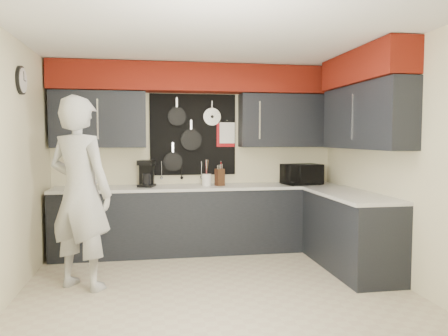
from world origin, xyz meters
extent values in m
plane|color=#C4B998|center=(0.00, 0.00, 0.00)|extent=(4.00, 4.00, 0.00)
cube|color=beige|center=(0.00, 1.75, 1.30)|extent=(4.00, 0.01, 2.60)
cube|color=black|center=(-1.33, 1.59, 1.83)|extent=(1.24, 0.32, 0.75)
cube|color=black|center=(1.28, 1.59, 1.83)|extent=(1.34, 0.32, 0.75)
cube|color=#65150B|center=(0.00, 1.57, 2.40)|extent=(3.94, 0.36, 0.38)
cube|color=black|center=(-0.05, 1.74, 1.62)|extent=(1.22, 0.03, 1.15)
cylinder|color=black|center=(-0.28, 1.70, 1.88)|extent=(0.26, 0.04, 0.26)
cylinder|color=black|center=(-0.08, 1.70, 1.55)|extent=(0.30, 0.04, 0.30)
cylinder|color=black|center=(-0.34, 1.70, 1.24)|extent=(0.27, 0.04, 0.27)
cylinder|color=silver|center=(0.22, 1.70, 1.88)|extent=(0.25, 0.02, 0.25)
cube|color=#A00C12|center=(0.42, 1.72, 1.62)|extent=(0.26, 0.01, 0.34)
cube|color=white|center=(0.44, 1.70, 1.65)|extent=(0.22, 0.01, 0.30)
cylinder|color=silver|center=(-0.50, 1.71, 1.13)|extent=(0.01, 0.01, 0.20)
cylinder|color=silver|center=(-0.22, 1.71, 1.13)|extent=(0.01, 0.01, 0.20)
cylinder|color=silver|center=(0.07, 1.71, 1.13)|extent=(0.01, 0.01, 0.20)
cylinder|color=silver|center=(0.35, 1.71, 1.13)|extent=(0.01, 0.01, 0.20)
cube|color=beige|center=(2.00, 0.00, 1.30)|extent=(0.01, 3.50, 2.60)
cube|color=black|center=(1.84, 0.30, 1.83)|extent=(0.32, 1.70, 0.75)
cube|color=#65150B|center=(1.82, 0.30, 2.40)|extent=(0.36, 1.70, 0.38)
cube|color=beige|center=(-2.00, 0.00, 1.30)|extent=(0.01, 3.50, 2.60)
cylinder|color=black|center=(-1.98, 0.40, 2.18)|extent=(0.04, 0.30, 0.30)
cylinder|color=white|center=(-1.96, 0.40, 2.18)|extent=(0.01, 0.26, 0.26)
cube|color=black|center=(0.00, 1.45, 0.44)|extent=(3.90, 0.60, 0.88)
cube|color=silver|center=(0.00, 1.44, 0.90)|extent=(3.90, 0.63, 0.04)
cube|color=black|center=(1.70, 0.35, 0.44)|extent=(0.60, 1.60, 0.88)
cube|color=silver|center=(1.69, 0.35, 0.90)|extent=(0.63, 1.60, 0.04)
cube|color=black|center=(0.00, 1.19, 0.05)|extent=(3.90, 0.06, 0.10)
imported|color=black|center=(1.45, 1.38, 1.06)|extent=(0.57, 0.43, 0.29)
cube|color=#3B1D12|center=(0.28, 1.42, 1.04)|extent=(0.14, 0.14, 0.23)
cylinder|color=white|center=(0.10, 1.42, 1.00)|extent=(0.13, 0.13, 0.16)
cube|color=black|center=(-0.71, 1.46, 0.94)|extent=(0.26, 0.29, 0.03)
cube|color=black|center=(-0.71, 1.55, 1.11)|extent=(0.21, 0.12, 0.33)
cube|color=black|center=(-0.71, 1.46, 1.25)|extent=(0.26, 0.29, 0.07)
cylinder|color=black|center=(-0.71, 1.44, 1.03)|extent=(0.12, 0.12, 0.15)
imported|color=#BCBDBA|center=(-1.38, 0.20, 1.01)|extent=(0.88, 0.79, 2.01)
camera|label=1|loc=(-0.67, -4.50, 1.58)|focal=35.00mm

